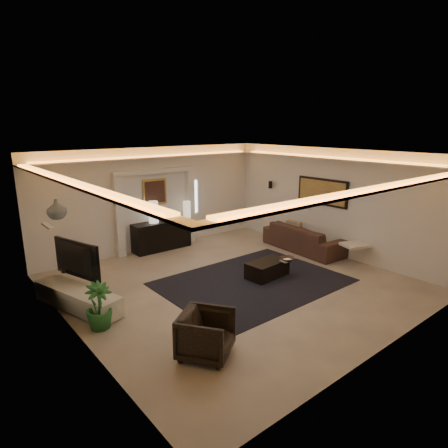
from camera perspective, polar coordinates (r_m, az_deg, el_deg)
floor at (r=8.82m, az=1.48°, el=-8.86°), size 7.00×7.00×0.00m
ceiling at (r=8.12m, az=1.61°, el=10.29°), size 7.00×7.00×0.00m
wall_back at (r=11.17m, az=-10.27°, el=3.71°), size 7.00×0.00×7.00m
wall_front at (r=6.25m, az=23.08°, el=-5.81°), size 7.00×0.00×7.00m
wall_left at (r=6.70m, az=-21.85°, el=-4.34°), size 0.00×7.00×7.00m
wall_right at (r=10.91m, az=15.64°, el=3.15°), size 0.00×7.00×7.00m
cove_soffit at (r=8.14m, az=1.60°, el=8.32°), size 7.00×7.00×0.04m
daylight_slit at (r=11.87m, az=-4.50°, el=4.04°), size 0.25×0.03×1.00m
area_rug at (r=8.93m, az=4.29°, el=-8.56°), size 4.00×3.00×0.01m
pilaster_left at (r=10.66m, az=-15.32°, el=0.99°), size 0.22×0.20×2.20m
pilaster_right at (r=11.75m, az=-5.06°, el=2.67°), size 0.22×0.20×2.20m
alcove_header at (r=10.97m, az=-10.20°, el=7.75°), size 2.52×0.20×0.12m
painting_frame at (r=11.11m, az=-10.24°, el=4.71°), size 0.74×0.04×0.74m
painting_canvas at (r=11.09m, az=-10.18°, el=4.69°), size 0.62×0.02×0.62m
art_panel_frame at (r=11.01m, az=14.37°, el=4.66°), size 0.04×1.64×0.74m
art_panel_gold at (r=10.99m, az=14.29°, el=4.65°), size 0.02×1.50×0.62m
wall_sconce at (r=12.16m, az=6.90°, el=5.80°), size 0.12×0.12×0.22m
wall_niche at (r=7.97m, az=-24.67°, el=-0.24°), size 0.10×0.55×0.04m
console at (r=11.22m, az=-9.27°, el=-1.72°), size 1.70×0.54×0.85m
lamp_left at (r=10.94m, az=-10.42°, el=1.55°), size 0.36×0.36×0.61m
lamp_right at (r=11.41m, az=-5.53°, el=2.26°), size 0.26×0.26×0.49m
media_ledge at (r=8.13m, az=-20.87°, el=-10.23°), size 1.09×2.14×0.39m
tv at (r=8.45m, az=-21.75°, el=-4.90°), size 1.34×0.57×0.78m
figurine at (r=8.94m, az=-22.67°, el=-5.30°), size 0.18×0.18×0.40m
ginger_jar at (r=8.35m, az=-23.59°, el=2.04°), size 0.43×0.43×0.40m
plant at (r=7.21m, az=-18.06°, el=-11.50°), size 0.54×0.54×0.84m
sofa at (r=11.24m, az=11.76°, el=-2.03°), size 2.51×1.12×0.72m
throw_blanket at (r=10.28m, az=18.87°, el=-2.95°), size 0.76×0.69×0.07m
throw_pillow at (r=11.42m, az=10.30°, el=-0.69°), size 0.25×0.48×0.46m
coffee_table at (r=9.17m, az=6.41°, el=-6.62°), size 1.05×0.63×0.38m
bowl at (r=9.18m, az=9.35°, el=-5.07°), size 0.41×0.41×0.08m
magazine at (r=9.17m, az=9.24°, el=-5.26°), size 0.28×0.21×0.03m
armchair at (r=6.17m, az=-2.66°, el=-16.05°), size 1.09×1.09×0.72m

